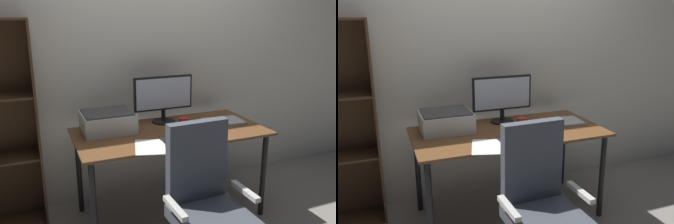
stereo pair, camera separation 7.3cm
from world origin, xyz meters
TOP-DOWN VIEW (x-y plane):
  - ground_plane at (0.00, 0.00)m, footprint 12.00×12.00m
  - back_wall at (0.00, 0.55)m, footprint 6.40×0.10m
  - desk at (0.00, 0.00)m, footprint 1.51×0.75m
  - monitor at (0.03, 0.23)m, footprint 0.52×0.20m
  - keyboard at (-0.01, -0.20)m, footprint 0.29×0.11m
  - mouse at (0.23, -0.17)m, footprint 0.08×0.11m
  - coffee_mug at (0.11, 0.00)m, footprint 0.09×0.07m
  - laptop at (0.50, 0.02)m, footprint 0.34×0.26m
  - printer at (-0.47, 0.18)m, footprint 0.40×0.34m
  - paper_sheet at (-0.27, -0.28)m, footprint 0.29×0.34m
  - office_chair at (-0.09, -0.77)m, footprint 0.54×0.54m

SIDE VIEW (x-z plane):
  - ground_plane at x=0.00m, z-range 0.00..0.00m
  - office_chair at x=-0.09m, z-range -0.05..0.96m
  - desk at x=0.00m, z-range 0.29..1.03m
  - paper_sheet at x=-0.27m, z-range 0.74..0.74m
  - keyboard at x=-0.01m, z-range 0.74..0.76m
  - laptop at x=0.50m, z-range 0.74..0.76m
  - mouse at x=0.23m, z-range 0.74..0.77m
  - coffee_mug at x=0.11m, z-range 0.74..0.83m
  - printer at x=-0.47m, z-range 0.74..0.90m
  - monitor at x=0.03m, z-range 0.77..1.17m
  - back_wall at x=0.00m, z-range 0.00..2.60m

